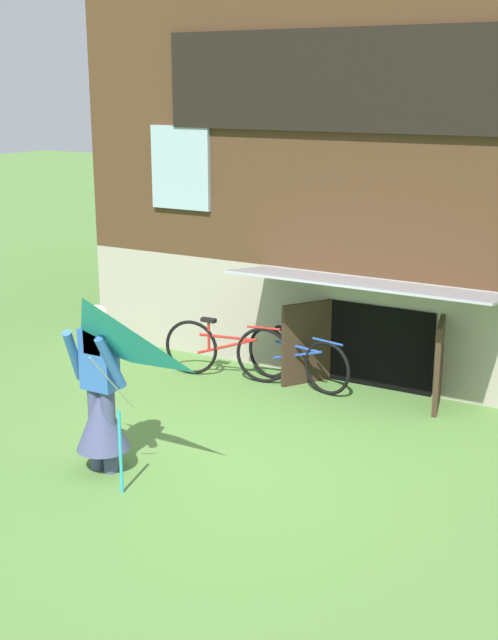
# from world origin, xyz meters

# --- Properties ---
(ground_plane) EXTENTS (60.00, 60.00, 0.00)m
(ground_plane) POSITION_xyz_m (0.00, 0.00, 0.00)
(ground_plane) COLOR #56843D
(log_house) EXTENTS (7.62, 6.56, 5.36)m
(log_house) POSITION_xyz_m (0.00, 5.72, 2.68)
(log_house) COLOR #ADA393
(log_house) RESTS_ON ground_plane
(person) EXTENTS (0.61, 0.53, 1.68)m
(person) POSITION_xyz_m (-0.89, -0.55, 0.71)
(person) COLOR #474C75
(person) RESTS_ON ground_plane
(kite) EXTENTS (1.11, 1.00, 1.83)m
(kite) POSITION_xyz_m (-0.58, -1.10, 1.44)
(kite) COLOR #2DB2CC
(kite) RESTS_ON ground_plane
(bicycle_blue) EXTENTS (1.57, 0.37, 0.73)m
(bicycle_blue) POSITION_xyz_m (-0.31, 2.54, 0.36)
(bicycle_blue) COLOR black
(bicycle_blue) RESTS_ON ground_plane
(bicycle_red) EXTENTS (1.70, 0.34, 0.78)m
(bicycle_red) POSITION_xyz_m (-1.22, 2.35, 0.38)
(bicycle_red) COLOR black
(bicycle_red) RESTS_ON ground_plane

